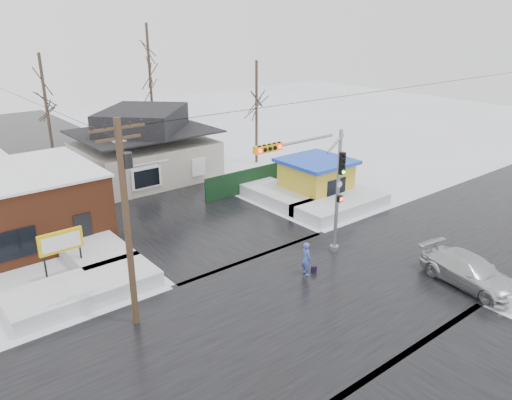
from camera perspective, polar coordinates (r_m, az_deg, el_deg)
ground at (r=24.52m, az=7.67°, el=-10.72°), size 120.00×120.00×0.00m
road_ns at (r=24.51m, az=7.67°, el=-10.70°), size 10.00×120.00×0.02m
road_ew at (r=24.51m, az=7.67°, el=-10.70°), size 120.00×10.00×0.02m
snowbank_nw at (r=25.31m, az=-19.15°, el=-9.66°), size 7.00×3.00×0.80m
snowbank_ne at (r=34.64m, az=9.72°, el=-0.55°), size 7.00×3.00×0.80m
snowbank_nside_w at (r=30.12m, az=-18.96°, el=-4.68°), size 3.00×8.00×0.80m
snowbank_nside_e at (r=36.64m, az=1.81°, el=0.92°), size 3.00×8.00×0.80m
traffic_signal at (r=26.12m, az=7.16°, el=2.26°), size 6.05×0.68×7.00m
utility_pole at (r=20.66m, az=-14.46°, el=-1.51°), size 3.15×0.44×9.00m
marquee_sign at (r=26.79m, az=-21.41°, el=-4.60°), size 2.20×0.21×2.55m
house at (r=41.44m, az=-12.61°, el=5.94°), size 10.40×8.40×5.76m
kiosk at (r=36.55m, az=6.86°, el=2.49°), size 4.60×4.60×2.88m
fence at (r=37.65m, az=-0.74°, el=2.27°), size 8.00×0.12×1.80m
tree_far_left at (r=42.08m, az=-23.20°, el=12.45°), size 3.00×3.00×10.00m
tree_far_mid at (r=47.48m, az=-12.22°, el=16.24°), size 3.00×3.00×12.00m
tree_far_right at (r=44.24m, az=0.06°, el=13.30°), size 3.00×3.00×9.00m
pedestrian at (r=25.76m, az=5.77°, el=-6.72°), size 0.53×0.72×1.80m
car at (r=26.91m, az=23.25°, el=-7.53°), size 2.74×5.39×1.50m
shopping_bag at (r=26.30m, az=6.63°, el=-7.94°), size 0.30×0.20×0.35m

